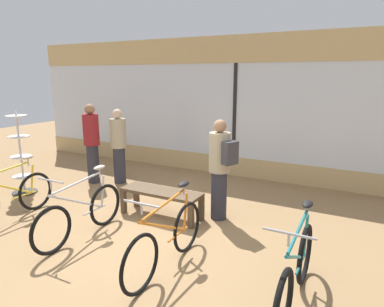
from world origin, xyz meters
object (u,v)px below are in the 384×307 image
object	(u,v)px
bicycle_far_left	(10,198)
bicycle_far_right	(296,273)
bicycle_left	(81,213)
customer_mid_floor	(220,167)
bicycle_right	(167,240)
customer_near_rack	(119,145)
display_bench	(161,195)
accessory_rack	(21,160)
customer_by_window	(92,142)

from	to	relation	value
bicycle_far_left	bicycle_far_right	bearing A→B (deg)	-0.48
bicycle_left	customer_mid_floor	world-z (taller)	customer_mid_floor
bicycle_right	customer_near_rack	world-z (taller)	customer_near_rack
display_bench	accessory_rack	bearing A→B (deg)	-174.23
bicycle_right	bicycle_far_left	bearing A→B (deg)	179.05
bicycle_left	display_bench	distance (m)	1.34
bicycle_far_left	customer_near_rack	size ratio (longest dim) A/B	1.02
customer_by_window	customer_near_rack	bearing A→B (deg)	24.90
bicycle_far_left	customer_near_rack	world-z (taller)	customer_near_rack
accessory_rack	bicycle_left	bearing A→B (deg)	-19.44
customer_near_rack	bicycle_far_right	bearing A→B (deg)	-29.61
customer_mid_floor	bicycle_far_right	bearing A→B (deg)	-46.88
customer_by_window	customer_mid_floor	distance (m)	3.31
bicycle_far_left	accessory_rack	xyz separation A→B (m)	(-0.97, 0.95, 0.31)
bicycle_left	display_bench	world-z (taller)	bicycle_left
bicycle_right	customer_by_window	world-z (taller)	customer_by_window
bicycle_left	display_bench	size ratio (longest dim) A/B	1.21
display_bench	customer_mid_floor	bearing A→B (deg)	22.29
bicycle_far_right	customer_by_window	world-z (taller)	customer_by_window
bicycle_left	customer_mid_floor	xyz separation A→B (m)	(1.50, 1.56, 0.52)
bicycle_far_left	bicycle_right	distance (m)	3.07
customer_mid_floor	bicycle_right	bearing A→B (deg)	-88.59
customer_near_rack	customer_by_window	world-z (taller)	customer_by_window
bicycle_right	bicycle_far_right	world-z (taller)	bicycle_far_right
bicycle_left	accessory_rack	world-z (taller)	accessory_rack
display_bench	customer_near_rack	distance (m)	2.21
bicycle_right	customer_near_rack	distance (m)	3.74
bicycle_left	bicycle_right	world-z (taller)	bicycle_right
customer_near_rack	customer_mid_floor	distance (m)	2.84
bicycle_far_left	display_bench	xyz separation A→B (m)	(2.13, 1.27, -0.00)
bicycle_far_left	customer_by_window	bearing A→B (deg)	96.40
display_bench	customer_near_rack	bearing A→B (deg)	148.16
display_bench	customer_near_rack	world-z (taller)	customer_near_rack
bicycle_far_right	customer_mid_floor	xyz separation A→B (m)	(-1.57, 1.68, 0.51)
bicycle_left	bicycle_far_right	distance (m)	3.07
bicycle_far_left	bicycle_left	world-z (taller)	bicycle_far_left
accessory_rack	customer_near_rack	bearing A→B (deg)	48.92
bicycle_left	accessory_rack	xyz separation A→B (m)	(-2.50, 0.88, 0.31)
bicycle_left	accessory_rack	distance (m)	2.67
customer_mid_floor	customer_near_rack	bearing A→B (deg)	164.27
bicycle_right	customer_mid_floor	xyz separation A→B (m)	(-0.04, 1.69, 0.51)
bicycle_far_right	display_bench	xyz separation A→B (m)	(-2.47, 1.31, -0.01)
bicycle_left	customer_mid_floor	size ratio (longest dim) A/B	1.02
customer_near_rack	bicycle_left	bearing A→B (deg)	-62.13
accessory_rack	customer_near_rack	xyz separation A→B (m)	(1.27, 1.45, 0.17)
bicycle_left	bicycle_far_right	xyz separation A→B (m)	(3.07, -0.11, 0.01)
bicycle_right	display_bench	xyz separation A→B (m)	(-0.94, 1.32, -0.01)
customer_near_rack	customer_by_window	bearing A→B (deg)	-155.10
bicycle_far_right	display_bench	bearing A→B (deg)	152.11
bicycle_right	customer_near_rack	xyz separation A→B (m)	(-2.77, 2.46, 0.47)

